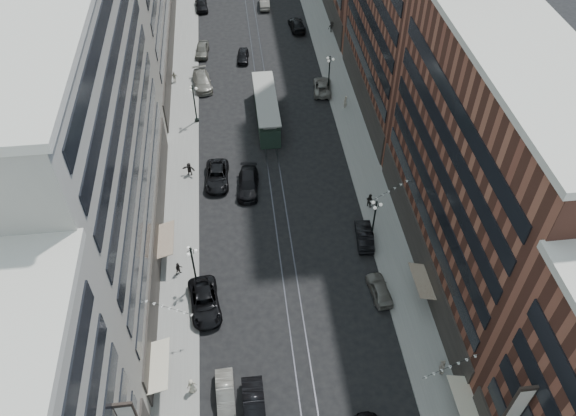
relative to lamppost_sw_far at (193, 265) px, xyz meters
name	(u,v)px	position (x,y,z in m)	size (l,w,h in m)	color
ground	(263,96)	(9.20, 32.00, -3.10)	(220.00, 220.00, 0.00)	black
sidewalk_west	(185,63)	(-1.80, 42.00, -3.02)	(4.00, 180.00, 0.15)	gray
sidewalk_east	(329,54)	(20.20, 42.00, -3.02)	(4.00, 180.00, 0.15)	gray
rail_west	(253,59)	(8.50, 42.00, -3.09)	(0.12, 180.00, 0.02)	#2D2D33
rail_east	(262,59)	(9.90, 42.00, -3.09)	(0.12, 180.00, 0.02)	#2D2D33
building_west_mid	(88,149)	(-7.80, 5.00, 10.90)	(8.00, 36.00, 28.00)	gray
building_east_mid	(483,174)	(26.20, 0.00, 8.90)	(8.00, 30.00, 24.00)	brown
lamppost_sw_far	(193,265)	(0.00, 0.00, 0.00)	(1.03, 1.14, 5.52)	black
lamppost_sw_mid	(194,102)	(0.00, 27.00, 0.00)	(1.03, 1.14, 5.52)	black
lamppost_se_far	(374,219)	(18.40, 4.00, 0.00)	(1.03, 1.14, 5.52)	black
lamppost_se_mid	(329,73)	(18.40, 32.00, 0.00)	(1.03, 1.14, 5.52)	black
streetcar	(266,110)	(9.20, 26.45, -1.49)	(2.78, 12.58, 3.48)	#203328
car_1	(225,393)	(2.40, -12.03, -2.39)	(1.50, 4.30, 1.42)	gray
car_2	(205,302)	(0.80, -2.72, -2.27)	(2.74, 5.95, 1.65)	black
car_4	(380,289)	(17.60, -3.08, -2.36)	(1.74, 4.34, 1.48)	#65625A
car_5	(254,406)	(4.70, -13.54, -2.26)	(1.77, 5.08, 1.68)	black
pedestrian_1	(192,386)	(-0.34, -11.24, -2.09)	(0.84, 0.46, 1.71)	#BDB79D
pedestrian_2	(179,269)	(-1.72, 1.55, -2.19)	(0.73, 0.40, 1.51)	black
pedestrian_4	(442,367)	(20.96, -11.99, -2.00)	(1.11, 0.51, 1.90)	#B3A695
car_7	(217,176)	(2.40, 15.03, -2.29)	(2.66, 5.77, 1.60)	black
car_8	(202,81)	(0.80, 35.45, -2.25)	(2.38, 5.86, 1.70)	gray
car_9	(201,4)	(0.80, 59.72, -2.24)	(2.03, 5.04, 1.72)	black
car_10	(364,236)	(17.60, 3.91, -2.33)	(1.62, 4.65, 1.53)	black
car_11	(322,87)	(17.60, 32.31, -2.37)	(2.42, 5.25, 1.46)	slate
car_12	(297,25)	(16.28, 50.61, -2.30)	(2.24, 5.51, 1.60)	black
car_13	(243,56)	(6.97, 41.95, -2.39)	(1.66, 4.13, 1.41)	black
car_14	(264,3)	(11.69, 59.20, -2.30)	(1.68, 4.83, 1.59)	gray
pedestrian_5	(189,169)	(-0.83, 16.44, -2.10)	(1.58, 0.45, 1.70)	black
pedestrian_6	(174,77)	(-3.13, 36.87, -2.16)	(0.92, 0.42, 1.57)	#AEA890
pedestrian_7	(370,200)	(19.20, 8.86, -2.09)	(0.84, 0.46, 1.72)	black
pedestrian_8	(345,102)	(20.01, 27.78, -2.03)	(0.67, 0.44, 1.83)	#BEB39D
pedestrian_9	(332,27)	(21.70, 48.78, -2.06)	(1.15, 0.47, 1.78)	black
car_extra_0	(248,184)	(5.94, 13.26, -2.26)	(2.34, 5.76, 1.67)	black
car_extra_1	(202,50)	(0.84, 44.33, -2.29)	(1.90, 4.71, 1.60)	#626157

